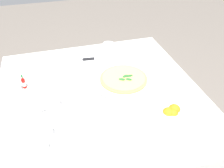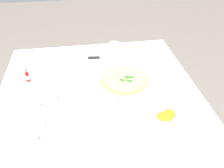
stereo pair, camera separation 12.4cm
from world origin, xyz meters
name	(u,v)px [view 1 (the left image)]	position (x,y,z in m)	size (l,w,h in m)	color
dining_table	(101,111)	(0.00, 0.00, 0.61)	(1.06, 1.06, 0.75)	white
pizza_plate	(123,80)	(-0.15, -0.05, 0.76)	(0.35, 0.35, 0.02)	white
pizza	(124,78)	(-0.15, -0.05, 0.77)	(0.26, 0.26, 0.02)	#DBAD60
coffee_cup_far_left	(52,104)	(0.25, 0.06, 0.78)	(0.13, 0.13, 0.06)	white
coffee_cup_far_right	(85,140)	(0.14, 0.32, 0.78)	(0.13, 0.13, 0.06)	white
coffee_cup_back_corner	(135,53)	(-0.31, -0.30, 0.78)	(0.13, 0.13, 0.06)	white
coffee_cup_center_back	(44,135)	(0.29, 0.25, 0.78)	(0.13, 0.13, 0.07)	white
water_glass_left_edge	(136,116)	(-0.10, 0.27, 0.80)	(0.07, 0.07, 0.12)	white
water_glass_near_left	(108,53)	(-0.13, -0.30, 0.80)	(0.07, 0.07, 0.12)	white
napkin_folded	(80,62)	(0.05, -0.31, 0.76)	(0.24, 0.17, 0.02)	white
dinner_knife	(80,60)	(0.05, -0.31, 0.77)	(0.20, 0.04, 0.01)	silver
citrus_bowl	(171,114)	(-0.27, 0.28, 0.78)	(0.15, 0.15, 0.07)	white
hot_sauce_bottle	(24,83)	(0.38, -0.15, 0.78)	(0.02, 0.02, 0.08)	#B7140F
salt_shaker	(19,86)	(0.41, -0.14, 0.77)	(0.03, 0.03, 0.06)	white
pepper_shaker	(29,82)	(0.36, -0.16, 0.77)	(0.03, 0.03, 0.06)	white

